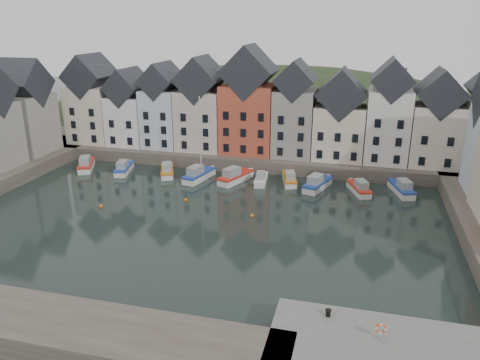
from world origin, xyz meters
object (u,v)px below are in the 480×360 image
(boat_d, at_px, (198,175))
(mooring_bollard, at_px, (328,313))
(boat_a, at_px, (86,165))
(life_ring_post, at_px, (381,329))

(boat_d, height_order, mooring_bollard, boat_d)
(boat_a, xyz_separation_m, mooring_bollard, (41.97, -33.74, 1.54))
(boat_a, relative_size, boat_d, 0.53)
(boat_a, distance_m, mooring_bollard, 53.88)
(boat_a, height_order, life_ring_post, life_ring_post)
(boat_d, bearing_deg, mooring_bollard, -43.25)
(boat_d, bearing_deg, life_ring_post, -40.47)
(boat_d, xyz_separation_m, mooring_bollard, (22.25, -33.30, 1.46))
(boat_d, height_order, life_ring_post, boat_d)
(boat_d, distance_m, mooring_bollard, 40.08)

